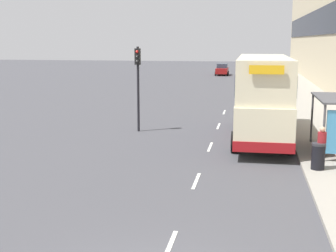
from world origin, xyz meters
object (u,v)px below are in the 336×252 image
litter_bin (318,156)px  pedestrian_2 (321,147)px  traffic_light_far_kerb (138,75)px  car_0 (222,70)px  double_decker_bus_near (263,96)px

litter_bin → pedestrian_2: bearing=38.1°
traffic_light_far_kerb → car_0: bearing=87.7°
litter_bin → car_0: bearing=97.8°
double_decker_bus_near → litter_bin: (2.08, -6.02, -1.61)m
traffic_light_far_kerb → litter_bin: bearing=-38.3°
car_0 → litter_bin: 52.62m
double_decker_bus_near → traffic_light_far_kerb: 7.02m
double_decker_bus_near → litter_bin: size_ratio=9.84×
car_0 → double_decker_bus_near: bearing=96.2°
car_0 → pedestrian_2: bearing=97.9°
double_decker_bus_near → pedestrian_2: 6.45m
double_decker_bus_near → litter_bin: bearing=-71.0°
litter_bin → traffic_light_far_kerb: (-8.95, 7.07, 2.56)m
pedestrian_2 → traffic_light_far_kerb: size_ratio=0.35×
car_0 → traffic_light_far_kerb: 45.17m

